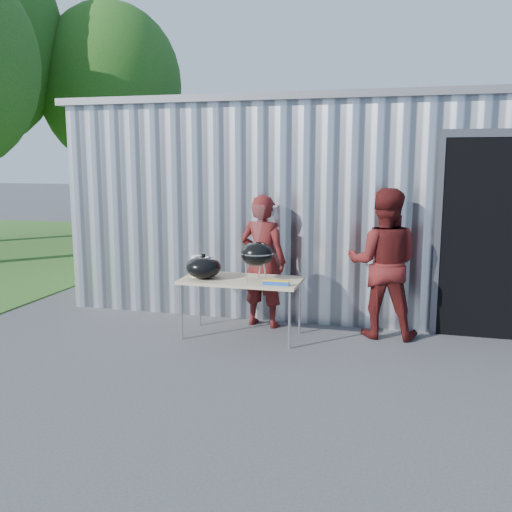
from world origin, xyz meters
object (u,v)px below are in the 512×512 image
(person_cook, at_px, (263,261))
(person_bystander, at_px, (383,263))
(folding_table, at_px, (241,282))
(kettle_grill, at_px, (257,246))

(person_cook, distance_m, person_bystander, 1.58)
(folding_table, relative_size, kettle_grill, 1.62)
(kettle_grill, relative_size, person_cook, 0.52)
(folding_table, relative_size, person_bystander, 0.79)
(folding_table, xyz_separation_m, person_bystander, (1.72, 0.49, 0.23))
(person_cook, bearing_deg, folding_table, 86.62)
(folding_table, distance_m, person_cook, 0.59)
(folding_table, bearing_deg, person_bystander, 16.05)
(person_cook, xyz_separation_m, person_bystander, (1.58, -0.04, 0.05))
(person_cook, bearing_deg, person_bystander, -170.34)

